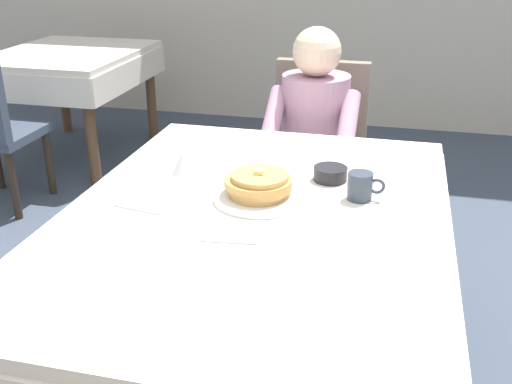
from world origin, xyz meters
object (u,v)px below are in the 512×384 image
syrup_pitcher (183,163)px  diner_person (313,131)px  plate_breakfast (259,197)px  knife_right_of_plate (321,208)px  spoon_near_edge (229,242)px  dining_table_main (255,238)px  background_table_far (70,68)px  breakfast_stack (259,184)px  fork_left_of_plate (198,195)px  chair_diner (317,149)px  cup_coffee (361,186)px  bowl_butter (330,174)px

syrup_pitcher → diner_person: bearing=67.7°
syrup_pitcher → plate_breakfast: bearing=-26.0°
knife_right_of_plate → spoon_near_edge: size_ratio=1.33×
dining_table_main → plate_breakfast: 0.13m
background_table_far → breakfast_stack: bearing=-48.6°
breakfast_stack → fork_left_of_plate: bearing=-173.9°
chair_diner → knife_right_of_plate: bearing=98.5°
cup_coffee → syrup_pitcher: (-0.59, 0.07, -0.01)m
spoon_near_edge → diner_person: bearing=81.2°
diner_person → cup_coffee: 0.90m
plate_breakfast → cup_coffee: size_ratio=2.48×
plate_breakfast → bowl_butter: bearing=47.3°
breakfast_stack → spoon_near_edge: breakfast_stack is taller
syrup_pitcher → spoon_near_edge: size_ratio=0.53×
fork_left_of_plate → background_table_far: (-1.62, 2.07, -0.12)m
breakfast_stack → bowl_butter: size_ratio=1.87×
bowl_butter → spoon_near_edge: bearing=-112.6°
diner_person → plate_breakfast: (-0.03, -0.93, 0.08)m
breakfast_stack → spoon_near_edge: (-0.01, -0.28, -0.05)m
cup_coffee → syrup_pitcher: size_ratio=1.41×
dining_table_main → background_table_far: (-1.82, 2.13, -0.03)m
chair_diner → breakfast_stack: chair_diner is taller
diner_person → plate_breakfast: size_ratio=4.00×
dining_table_main → fork_left_of_plate: (-0.20, 0.06, 0.09)m
breakfast_stack → cup_coffee: size_ratio=1.82×
fork_left_of_plate → background_table_far: size_ratio=0.16×
chair_diner → background_table_far: chair_diner is taller
background_table_far → cup_coffee: bearing=-43.1°
diner_person → bowl_butter: diner_person is taller
diner_person → breakfast_stack: 0.94m
diner_person → fork_left_of_plate: size_ratio=6.22×
diner_person → breakfast_stack: diner_person is taller
dining_table_main → background_table_far: same height
cup_coffee → background_table_far: size_ratio=0.10×
breakfast_stack → background_table_far: (-1.81, 2.05, -0.17)m
spoon_near_edge → fork_left_of_plate: bearing=116.8°
dining_table_main → spoon_near_edge: bearing=-96.2°
chair_diner → spoon_near_edge: chair_diner is taller
chair_diner → cup_coffee: size_ratio=8.23×
chair_diner → syrup_pitcher: (-0.32, -0.94, 0.25)m
breakfast_stack → background_table_far: breakfast_stack is taller
breakfast_stack → fork_left_of_plate: 0.20m
chair_diner → dining_table_main: bearing=89.1°
diner_person → knife_right_of_plate: bearing=99.8°
syrup_pitcher → dining_table_main: bearing=-36.7°
dining_table_main → plate_breakfast: (-0.01, 0.08, 0.10)m
breakfast_stack → syrup_pitcher: bearing=153.9°
chair_diner → syrup_pitcher: size_ratio=11.62×
breakfast_stack → cup_coffee: breakfast_stack is taller
chair_diner → bowl_butter: chair_diner is taller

